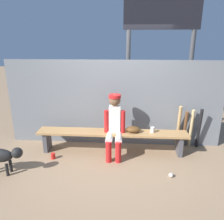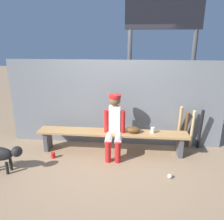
% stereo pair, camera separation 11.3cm
% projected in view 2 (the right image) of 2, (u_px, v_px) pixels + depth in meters
% --- Properties ---
extents(ground_plane, '(30.00, 30.00, 0.00)m').
position_uv_depth(ground_plane, '(112.00, 152.00, 4.49)').
color(ground_plane, '#937556').
extents(chainlink_fence, '(4.50, 0.03, 1.81)m').
position_uv_depth(chainlink_fence, '(114.00, 104.00, 4.62)').
color(chainlink_fence, slate).
rests_on(chainlink_fence, ground_plane).
extents(dugout_bench, '(2.97, 0.36, 0.45)m').
position_uv_depth(dugout_bench, '(112.00, 136.00, 4.38)').
color(dugout_bench, '#AD7F4C').
rests_on(dugout_bench, ground_plane).
extents(player_seated, '(0.41, 0.55, 1.20)m').
position_uv_depth(player_seated, '(114.00, 124.00, 4.18)').
color(player_seated, silver).
rests_on(player_seated, ground_plane).
extents(baseball_glove, '(0.28, 0.20, 0.12)m').
position_uv_depth(baseball_glove, '(133.00, 130.00, 4.30)').
color(baseball_glove, '#593819').
rests_on(baseball_glove, dugout_bench).
extents(bat_wood_tan, '(0.10, 0.26, 0.93)m').
position_uv_depth(bat_wood_tan, '(179.00, 127.00, 4.54)').
color(bat_wood_tan, tan).
rests_on(bat_wood_tan, ground_plane).
extents(bat_wood_dark, '(0.09, 0.22, 0.82)m').
position_uv_depth(bat_wood_dark, '(186.00, 130.00, 4.53)').
color(bat_wood_dark, brown).
rests_on(bat_wood_dark, ground_plane).
extents(bat_wood_natural, '(0.08, 0.16, 0.84)m').
position_uv_depth(bat_wood_natural, '(192.00, 129.00, 4.53)').
color(bat_wood_natural, tan).
rests_on(bat_wood_natural, ground_plane).
extents(bat_aluminum_black, '(0.10, 0.22, 0.88)m').
position_uv_depth(bat_aluminum_black, '(200.00, 130.00, 4.47)').
color(bat_aluminum_black, black).
rests_on(bat_aluminum_black, ground_plane).
extents(baseball, '(0.07, 0.07, 0.07)m').
position_uv_depth(baseball, '(170.00, 176.00, 3.62)').
color(baseball, white).
rests_on(baseball, ground_plane).
extents(cup_on_ground, '(0.08, 0.08, 0.11)m').
position_uv_depth(cup_on_ground, '(53.00, 155.00, 4.24)').
color(cup_on_ground, red).
rests_on(cup_on_ground, ground_plane).
extents(cup_on_bench, '(0.08, 0.08, 0.11)m').
position_uv_depth(cup_on_bench, '(153.00, 130.00, 4.28)').
color(cup_on_bench, silver).
rests_on(cup_on_bench, dugout_bench).
extents(scoreboard, '(1.92, 0.27, 3.61)m').
position_uv_depth(scoreboard, '(166.00, 25.00, 4.71)').
color(scoreboard, '#3F3F42').
rests_on(scoreboard, ground_plane).
extents(dog, '(0.84, 0.20, 0.49)m').
position_uv_depth(dog, '(1.00, 154.00, 3.71)').
color(dog, black).
rests_on(dog, ground_plane).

